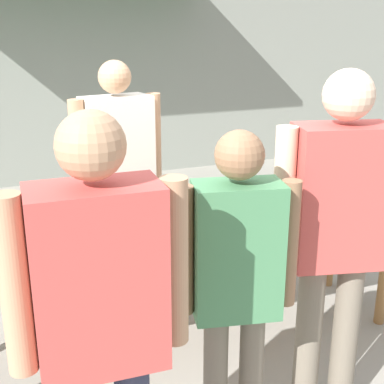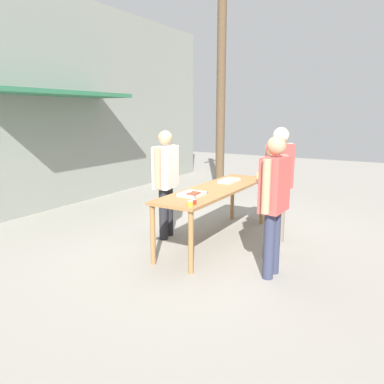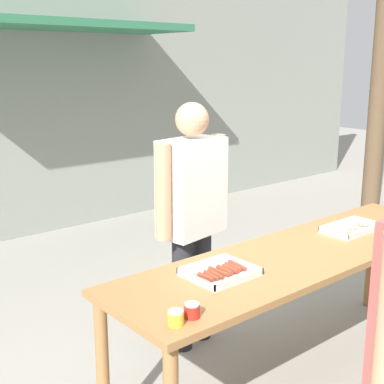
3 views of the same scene
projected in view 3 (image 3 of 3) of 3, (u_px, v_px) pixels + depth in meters
ground_plane at (298, 375)px, 3.53m from camera, size 24.00×24.00×0.00m
building_facade_back at (26, 40)px, 5.96m from camera, size 12.00×1.11×4.50m
serving_table at (304, 265)px, 3.35m from camera, size 2.70×0.73×0.87m
food_tray_sausages at (220, 273)px, 2.94m from camera, size 0.36×0.31×0.04m
food_tray_buns at (352, 228)px, 3.71m from camera, size 0.42×0.25×0.06m
condiment_jar_mustard at (176, 318)px, 2.38m from camera, size 0.07×0.07×0.07m
condiment_jar_ketchup at (192, 310)px, 2.45m from camera, size 0.07×0.07×0.07m
person_server_behind_table at (192, 207)px, 3.71m from camera, size 0.68×0.34×1.76m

